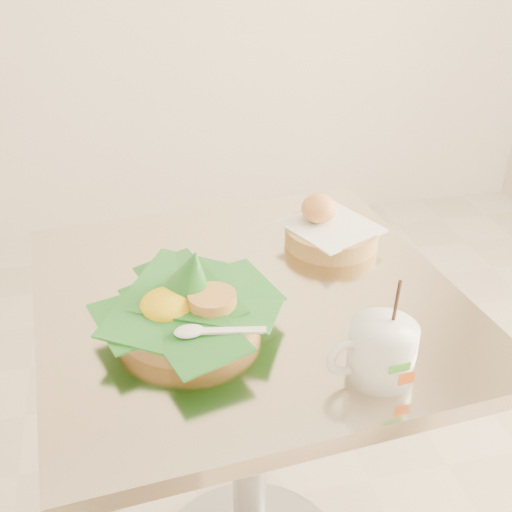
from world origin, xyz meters
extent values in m
cylinder|color=gray|center=(0.09, 0.05, 0.37)|extent=(0.07, 0.07, 0.69)
cube|color=beige|center=(0.09, 0.05, 0.73)|extent=(0.75, 0.75, 0.03)
cylinder|color=tan|center=(-0.02, -0.01, 0.77)|extent=(0.23, 0.23, 0.04)
cone|color=#18561E|center=(-0.01, 0.00, 0.83)|extent=(0.13, 0.14, 0.12)
ellipsoid|color=yellow|center=(-0.05, -0.01, 0.79)|extent=(0.08, 0.08, 0.05)
cylinder|color=#CC9347|center=(0.02, -0.03, 0.80)|extent=(0.08, 0.08, 0.02)
cylinder|color=tan|center=(0.29, 0.19, 0.77)|extent=(0.18, 0.18, 0.04)
cube|color=white|center=(0.29, 0.19, 0.79)|extent=(0.20, 0.20, 0.01)
ellipsoid|color=#C5612D|center=(0.27, 0.21, 0.82)|extent=(0.07, 0.07, 0.05)
cylinder|color=white|center=(0.23, -0.19, 0.79)|extent=(0.10, 0.10, 0.08)
torus|color=white|center=(0.17, -0.20, 0.79)|extent=(0.06, 0.02, 0.06)
cylinder|color=#4E2E16|center=(0.23, -0.19, 0.83)|extent=(0.09, 0.09, 0.01)
cylinder|color=black|center=(0.24, -0.19, 0.85)|extent=(0.02, 0.05, 0.12)
cube|color=green|center=(0.23, -0.24, 0.80)|extent=(0.03, 0.00, 0.01)
cube|color=orange|center=(0.25, -0.24, 0.78)|extent=(0.02, 0.00, 0.02)
camera|label=1|loc=(-0.10, -0.84, 1.35)|focal=45.00mm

